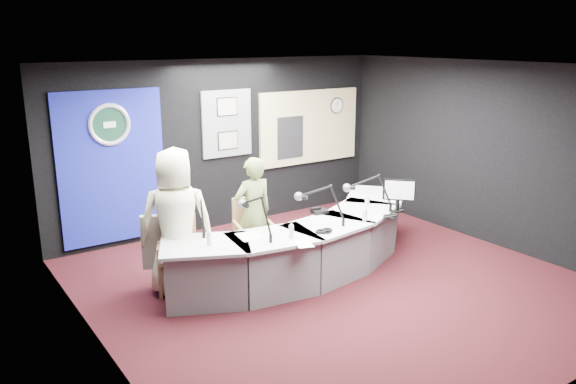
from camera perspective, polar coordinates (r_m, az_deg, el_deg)
ground at (r=7.70m, az=4.63°, el=-9.00°), size 6.00×6.00×0.00m
ceiling at (r=7.04m, az=5.13°, el=12.28°), size 6.00×6.00×0.02m
wall_back at (r=9.71m, az=-6.35°, el=4.69°), size 6.00×0.02×2.80m
wall_front at (r=5.37m, az=25.49°, el=-5.36°), size 6.00×0.02×2.80m
wall_left at (r=5.90m, az=-18.46°, el=-2.85°), size 0.02×6.00×2.80m
wall_right at (r=9.39m, az=19.29°, el=3.58°), size 0.02×6.00×2.80m
broadcast_desk at (r=7.94m, az=1.92°, el=-5.29°), size 4.50×1.90×0.75m
backdrop_panel at (r=9.00m, az=-16.98°, el=2.32°), size 1.60×0.05×2.30m
agency_seal at (r=8.85m, az=-17.22°, el=6.38°), size 0.63×0.07×0.63m
seal_center at (r=8.85m, az=-17.23°, el=6.38°), size 0.48×0.01×0.48m
pinboard at (r=9.65m, az=-6.06°, el=6.74°), size 0.90×0.04×1.10m
framed_photo_upper at (r=9.58m, az=-6.03°, el=8.38°), size 0.34×0.02×0.27m
framed_photo_lower at (r=9.67m, az=-5.93°, el=5.08°), size 0.34×0.02×0.27m
booth_window_frame at (r=10.58m, az=2.15°, el=6.45°), size 2.12×0.06×1.32m
booth_glow at (r=10.57m, az=2.18°, el=6.45°), size 2.00×0.02×1.20m
equipment_rack at (r=10.32m, az=0.22°, el=5.40°), size 0.55×0.02×0.75m
wall_clock at (r=10.87m, az=4.84°, el=8.51°), size 0.28×0.01×0.28m
armchair_left at (r=7.42m, az=-10.81°, el=-6.05°), size 0.73×0.73×0.99m
armchair_right at (r=8.08m, az=-3.42°, el=-4.38°), size 0.61×0.61×0.90m
draped_jacket at (r=7.54m, az=-12.39°, el=-4.79°), size 0.50×0.29×0.70m
person_man at (r=7.28m, az=-10.98°, el=-2.87°), size 1.07×0.93×1.86m
person_woman at (r=7.98m, az=-3.46°, el=-2.08°), size 0.58×0.38×1.57m
computer_monitor at (r=8.20m, az=10.82°, el=0.22°), size 0.36×0.38×0.34m
desk_phone at (r=8.08m, az=3.12°, el=-1.94°), size 0.24×0.20×0.05m
headphones_near at (r=8.02m, az=10.09°, el=-2.33°), size 0.22×0.22×0.04m
headphones_far at (r=7.32m, az=3.58°, el=-3.83°), size 0.22×0.22×0.04m
paper_stack at (r=7.16m, az=-3.95°, el=-4.40°), size 0.28×0.37×0.00m
notepad at (r=6.90m, az=1.53°, el=-5.14°), size 0.26×0.31×0.00m
boom_mic_a at (r=7.38m, az=-8.74°, el=-1.52°), size 0.31×0.71×0.60m
boom_mic_b at (r=7.10m, az=-3.20°, el=-2.04°), size 0.16×0.74×0.60m
boom_mic_c at (r=7.57m, az=3.27°, el=-0.95°), size 0.48×0.62×0.60m
boom_mic_d at (r=8.16m, az=8.00°, el=0.12°), size 0.61×0.50×0.60m
water_bottles at (r=7.63m, az=3.53°, el=-2.46°), size 3.31×0.53×0.18m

